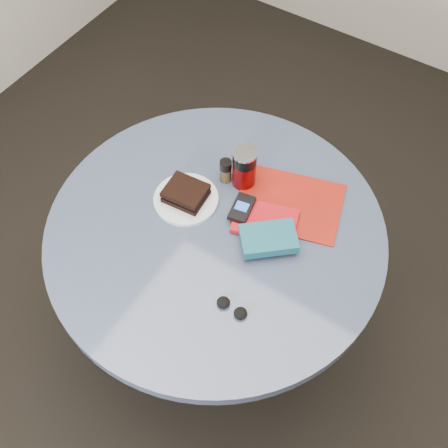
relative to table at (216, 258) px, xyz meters
The scene contains 11 objects.
ground 0.59m from the table, ahead, with size 4.00×4.00×0.00m, color black.
table is the anchor object (origin of this frame).
plate 0.22m from the table, 163.55° to the left, with size 0.20×0.20×0.01m, color silver.
sandwich 0.24m from the table, 162.69° to the left, with size 0.13×0.11×0.04m.
soda_can 0.30m from the table, 96.61° to the left, with size 0.09×0.09×0.14m.
pepper_grinder 0.28m from the table, 113.49° to the left, with size 0.04×0.04×0.08m.
magazine 0.29m from the table, 55.12° to the left, with size 0.31×0.23×0.01m, color maroon.
red_book 0.23m from the table, 40.32° to the left, with size 0.18×0.12×0.02m, color #AC0D16.
novel 0.26m from the table, 12.31° to the left, with size 0.16×0.10×0.03m, color navy.
mp3_player 0.21m from the table, 67.87° to the left, with size 0.07×0.11×0.02m.
headphones 0.31m from the table, 47.08° to the right, with size 0.09×0.04×0.02m.
Camera 1 is at (0.51, -0.75, 2.11)m, focal length 45.00 mm.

